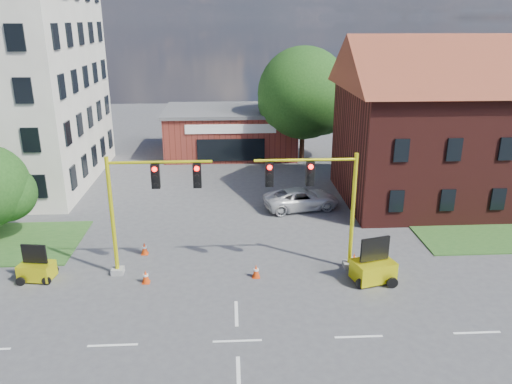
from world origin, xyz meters
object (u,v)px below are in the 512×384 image
(signal_mast_west, at_px, (145,201))
(trailer_east, at_px, (373,268))
(pickup_white, at_px, (302,199))
(signal_mast_east, at_px, (321,198))
(trailer_west, at_px, (37,269))

(signal_mast_west, xyz_separation_m, trailer_east, (11.18, -1.48, -3.22))
(signal_mast_west, height_order, pickup_white, signal_mast_west)
(trailer_east, relative_size, pickup_white, 0.44)
(signal_mast_east, distance_m, trailer_east, 4.32)
(signal_mast_west, distance_m, pickup_white, 12.94)
(signal_mast_west, height_order, signal_mast_east, same)
(signal_mast_west, bearing_deg, pickup_white, 43.70)
(trailer_east, distance_m, pickup_white, 10.37)
(signal_mast_east, relative_size, pickup_white, 1.21)
(pickup_white, bearing_deg, signal_mast_west, 122.33)
(trailer_east, height_order, pickup_white, trailer_east)
(trailer_west, distance_m, pickup_white, 17.17)
(signal_mast_west, relative_size, trailer_east, 2.75)
(trailer_east, bearing_deg, trailer_west, 160.82)
(signal_mast_east, bearing_deg, trailer_east, -30.96)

